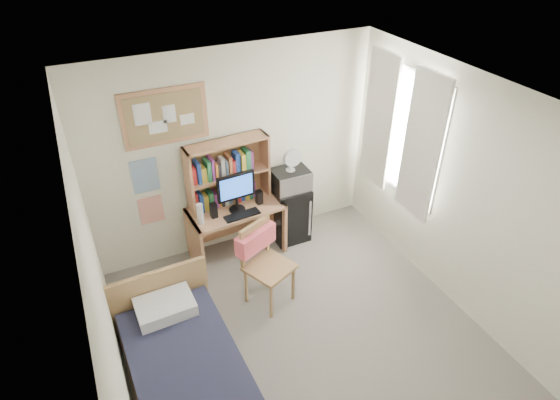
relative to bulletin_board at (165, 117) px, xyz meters
name	(u,v)px	position (x,y,z in m)	size (l,w,h in m)	color
floor	(313,351)	(0.78, -2.08, -1.93)	(3.60, 4.20, 0.02)	gray
ceiling	(327,116)	(0.78, -2.08, 0.68)	(3.60, 4.20, 0.02)	white
wall_back	(235,152)	(0.78, 0.02, -0.62)	(3.60, 0.04, 2.60)	white
wall_left	(107,321)	(-1.02, -2.08, -0.62)	(0.04, 4.20, 2.60)	white
wall_right	(474,205)	(2.58, -2.08, -0.62)	(0.04, 4.20, 2.60)	white
window_unit	(401,133)	(2.53, -0.88, -0.32)	(0.10, 1.40, 1.70)	white
curtain_left	(421,147)	(2.50, -1.28, -0.32)	(0.04, 0.55, 1.70)	white
curtain_right	(379,120)	(2.50, -0.48, -0.32)	(0.04, 0.55, 1.70)	white
bulletin_board	(165,117)	(0.00, 0.00, 0.00)	(0.94, 0.03, 0.64)	#A08454
poster_wave	(145,176)	(-0.32, 0.01, -0.67)	(0.30, 0.01, 0.42)	#296AA4
poster_japan	(151,210)	(-0.32, 0.01, -1.14)	(0.28, 0.01, 0.36)	#DB4226
desk	(237,231)	(0.63, -0.29, -1.56)	(1.15, 0.58, 0.72)	tan
desk_chair	(269,267)	(0.67, -1.24, -1.41)	(0.51, 0.51, 1.02)	tan
mini_fridge	(289,212)	(1.40, -0.24, -1.53)	(0.46, 0.46, 0.78)	black
bed	(193,389)	(-0.50, -2.17, -1.66)	(0.96, 1.92, 0.53)	#1A1C30
hutch	(228,173)	(0.62, -0.14, -0.78)	(1.02, 0.26, 0.83)	tan
monitor	(236,193)	(0.64, -0.35, -0.95)	(0.47, 0.04, 0.50)	black
keyboard	(242,215)	(0.65, -0.49, -1.19)	(0.43, 0.14, 0.02)	black
speaker_left	(214,211)	(0.34, -0.37, -1.11)	(0.08, 0.08, 0.18)	black
speaker_right	(259,197)	(0.94, -0.33, -1.11)	(0.07, 0.07, 0.18)	black
water_bottle	(200,214)	(0.16, -0.42, -1.07)	(0.08, 0.08, 0.26)	silver
hoodie	(256,239)	(0.59, -1.06, -1.13)	(0.50, 0.15, 0.24)	#FC606A
microwave	(290,179)	(1.40, -0.26, -1.01)	(0.45, 0.34, 0.26)	silver
desk_fan	(291,160)	(1.40, -0.26, -0.73)	(0.23, 0.23, 0.29)	silver
pillow	(165,307)	(-0.52, -1.42, -1.33)	(0.55, 0.38, 0.13)	silver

